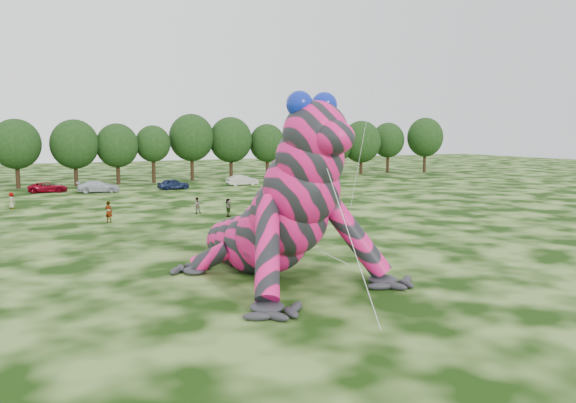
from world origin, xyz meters
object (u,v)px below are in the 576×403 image
Objects in this scene: car_7 at (323,176)px; spectator_1 at (197,206)px; tree_11 at (231,148)px; tree_9 at (153,154)px; tree_13 at (307,147)px; spectator_3 at (280,189)px; car_2 at (48,187)px; tree_16 at (388,148)px; car_5 at (242,180)px; tree_10 at (192,147)px; tree_12 at (267,151)px; car_6 at (294,179)px; tree_14 at (334,149)px; flying_kite at (388,4)px; tree_17 at (425,145)px; car_4 at (173,184)px; tree_15 at (361,148)px; spectator_5 at (228,208)px; car_3 at (99,187)px; tree_6 at (16,154)px; spectator_2 at (287,194)px; tree_7 at (75,153)px; inflatable_gecko at (257,185)px; tree_8 at (117,154)px; spectator_4 at (11,200)px.

car_7 is 3.14× the size of spectator_1.
tree_9 is at bearing -176.18° from tree_11.
tree_11 is 13.39m from tree_13.
tree_13 is 5.53× the size of spectator_3.
tree_9 is at bearing -56.82° from car_2.
tree_16 reaches higher than tree_9.
car_5 is at bearing -88.36° from car_2.
spectator_1 is (-9.59, -35.37, -4.45)m from tree_10.
car_6 is at bearing -92.79° from tree_12.
tree_13 is 42.12m from car_2.
tree_16 is (11.99, 0.65, -0.01)m from tree_14.
flying_kite is 1.88× the size of tree_17.
car_6 is (5.68, -11.63, -4.29)m from tree_11.
car_4 is 2.30× the size of spectator_3.
spectator_3 is (-27.56, -25.07, -3.90)m from tree_15.
tree_14 is 1.00× the size of tree_16.
car_7 is at bearing -14.28° from spectator_5.
car_6 is (-25.98, -12.81, -3.94)m from tree_16.
car_3 is at bearing -163.75° from tree_13.
tree_15 is (18.46, 0.03, 0.33)m from tree_12.
tree_13 is at bearing 0.57° from tree_6.
spectator_1 is 0.93× the size of spectator_2.
car_5 is at bearing -101.27° from tree_11.
tree_6 is 5.18× the size of spectator_3.
tree_17 reaches higher than tree_7.
tree_12 is 1.72× the size of car_3.
inflatable_gecko is 50.07m from car_2.
tree_14 is at bearing -74.41° from car_4.
car_4 is 2.52× the size of spectator_5.
tree_17 is 6.16× the size of spectator_5.
tree_11 is at bearing -177.87° from tree_16.
inflatable_gecko is at bearing 166.44° from car_4.
car_3 is 27.62m from spectator_5.
tree_8 reaches higher than car_5.
car_6 is 31.85m from spectator_1.
car_7 is at bearing -35.52° from tree_11.
tree_11 is 1.07× the size of tree_16.
tree_15 is at bearing -167.07° from tree_16.
car_4 is 18.11m from car_6.
spectator_4 is (-27.65, 7.06, -0.04)m from spectator_2.
tree_9 is 26.76m from spectator_3.
tree_16 is at bearing -146.55° from spectator_1.
car_6 is at bearing -100.00° from car_5.
spectator_5 is (-9.50, -7.49, -0.03)m from spectator_2.
tree_14 reaches higher than tree_8.
tree_13 reaches higher than tree_12.
tree_13 is at bearing -4.92° from tree_12.
spectator_5 reaches higher than car_4.
flying_kite reaches higher than car_3.
flying_kite is at bearing -82.17° from tree_9.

